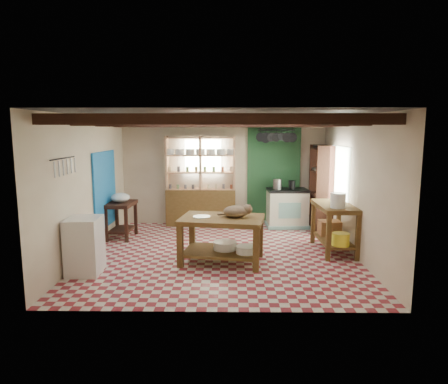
{
  "coord_description": "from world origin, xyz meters",
  "views": [
    {
      "loc": [
        0.16,
        -7.38,
        2.33
      ],
      "look_at": [
        0.05,
        0.3,
        1.14
      ],
      "focal_mm": 32.0,
      "sensor_mm": 36.0,
      "label": 1
    }
  ],
  "objects_px": {
    "stove": "(287,208)",
    "white_cabinet": "(85,245)",
    "prep_table": "(121,220)",
    "cat": "(236,211)",
    "right_counter": "(334,228)",
    "work_table": "(222,240)"
  },
  "relations": [
    {
      "from": "right_counter",
      "to": "cat",
      "type": "height_order",
      "value": "cat"
    },
    {
      "from": "right_counter",
      "to": "cat",
      "type": "xyz_separation_m",
      "value": [
        -1.9,
        -0.66,
        0.45
      ]
    },
    {
      "from": "work_table",
      "to": "white_cabinet",
      "type": "relative_size",
      "value": 1.55
    },
    {
      "from": "prep_table",
      "to": "cat",
      "type": "relative_size",
      "value": 1.73
    },
    {
      "from": "work_table",
      "to": "prep_table",
      "type": "height_order",
      "value": "work_table"
    },
    {
      "from": "prep_table",
      "to": "right_counter",
      "type": "relative_size",
      "value": 0.61
    },
    {
      "from": "stove",
      "to": "white_cabinet",
      "type": "height_order",
      "value": "stove"
    },
    {
      "from": "prep_table",
      "to": "white_cabinet",
      "type": "height_order",
      "value": "white_cabinet"
    },
    {
      "from": "right_counter",
      "to": "cat",
      "type": "bearing_deg",
      "value": -162.38
    },
    {
      "from": "prep_table",
      "to": "cat",
      "type": "distance_m",
      "value": 2.98
    },
    {
      "from": "work_table",
      "to": "stove",
      "type": "distance_m",
      "value": 3.06
    },
    {
      "from": "white_cabinet",
      "to": "work_table",
      "type": "bearing_deg",
      "value": 11.84
    },
    {
      "from": "stove",
      "to": "white_cabinet",
      "type": "bearing_deg",
      "value": -142.63
    },
    {
      "from": "stove",
      "to": "white_cabinet",
      "type": "distance_m",
      "value": 4.97
    },
    {
      "from": "right_counter",
      "to": "stove",
      "type": "bearing_deg",
      "value": 105.96
    },
    {
      "from": "prep_table",
      "to": "white_cabinet",
      "type": "distance_m",
      "value": 2.16
    },
    {
      "from": "right_counter",
      "to": "white_cabinet",
      "type": "bearing_deg",
      "value": -165.63
    },
    {
      "from": "work_table",
      "to": "stove",
      "type": "bearing_deg",
      "value": 69.03
    },
    {
      "from": "stove",
      "to": "right_counter",
      "type": "distance_m",
      "value": 2.08
    },
    {
      "from": "work_table",
      "to": "stove",
      "type": "height_order",
      "value": "stove"
    },
    {
      "from": "white_cabinet",
      "to": "stove",
      "type": "bearing_deg",
      "value": 37.84
    },
    {
      "from": "work_table",
      "to": "prep_table",
      "type": "bearing_deg",
      "value": 153.68
    }
  ]
}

